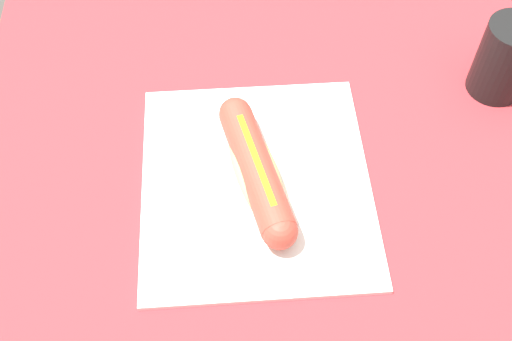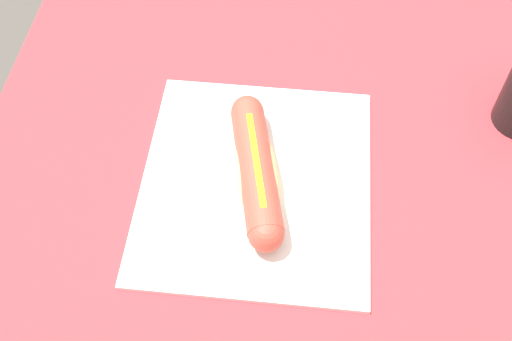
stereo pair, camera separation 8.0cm
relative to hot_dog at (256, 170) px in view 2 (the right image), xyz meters
name	(u,v)px [view 2 (the right image)]	position (x,y,z in m)	size (l,w,h in m)	color
dining_table	(291,259)	(0.04, 0.05, -0.17)	(1.05, 0.88, 0.73)	brown
paper_wrapper	(256,182)	(0.00, 0.00, -0.03)	(0.33, 0.30, 0.01)	white
hot_dog	(256,170)	(0.00, 0.00, 0.00)	(0.23, 0.09, 0.05)	#E5BC75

